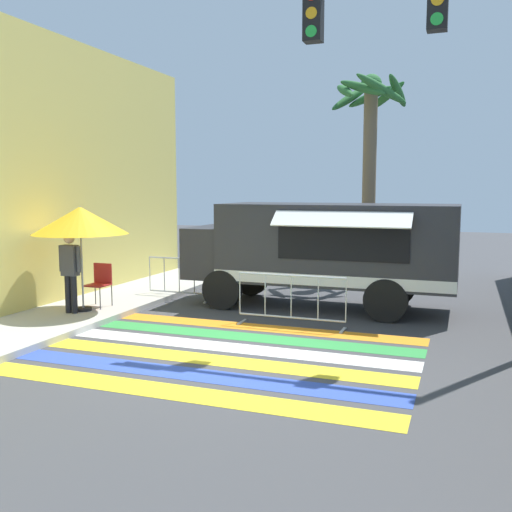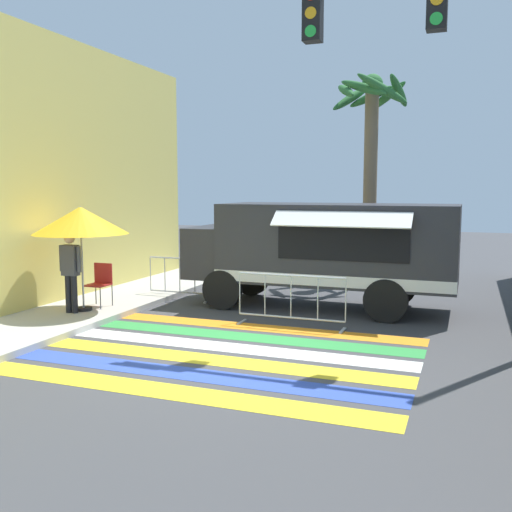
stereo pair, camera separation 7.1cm
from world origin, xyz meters
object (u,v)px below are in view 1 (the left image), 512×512
object	(u,v)px
folding_chair	(100,281)
barricade_side	(179,279)
food_truck	(317,246)
vendor_person	(70,268)
barricade_front	(291,301)
traffic_signal_pole	(444,62)
patio_umbrella	(80,221)
palm_tree	(370,140)

from	to	relation	value
folding_chair	barricade_side	xyz separation A→B (m)	(1.03, 1.82, -0.19)
food_truck	vendor_person	xyz separation A→B (m)	(-4.59, -2.92, -0.34)
food_truck	barricade_front	xyz separation A→B (m)	(-0.01, -2.01, -0.91)
traffic_signal_pole	vendor_person	xyz separation A→B (m)	(-7.33, -0.22, -3.69)
folding_chair	vendor_person	distance (m)	0.92
patio_umbrella	barricade_front	bearing A→B (deg)	7.85
barricade_front	barricade_side	distance (m)	3.83
barricade_front	palm_tree	world-z (taller)	palm_tree
barricade_side	barricade_front	bearing A→B (deg)	-26.95
barricade_front	barricade_side	world-z (taller)	same
traffic_signal_pole	patio_umbrella	bearing A→B (deg)	179.48
barricade_side	vendor_person	bearing A→B (deg)	-113.80
vendor_person	barricade_front	bearing A→B (deg)	-3.60
vendor_person	barricade_side	distance (m)	2.95
patio_umbrella	barricade_side	distance (m)	3.02
palm_tree	patio_umbrella	bearing A→B (deg)	-127.47
food_truck	folding_chair	distance (m)	4.97
vendor_person	palm_tree	size ratio (longest dim) A/B	0.29
folding_chair	barricade_front	size ratio (longest dim) A/B	0.43
barricade_front	patio_umbrella	bearing A→B (deg)	-172.15
barricade_side	folding_chair	bearing A→B (deg)	-119.38
vendor_person	barricade_side	world-z (taller)	vendor_person
food_truck	patio_umbrella	size ratio (longest dim) A/B	2.73
folding_chair	palm_tree	world-z (taller)	palm_tree
traffic_signal_pole	barricade_front	world-z (taller)	traffic_signal_pole
traffic_signal_pole	patio_umbrella	xyz separation A→B (m)	(-7.25, 0.07, -2.72)
traffic_signal_pole	palm_tree	size ratio (longest dim) A/B	1.12
vendor_person	traffic_signal_pole	bearing A→B (deg)	-13.09
traffic_signal_pole	folding_chair	world-z (taller)	traffic_signal_pole
folding_chair	barricade_front	distance (m)	4.44
food_truck	patio_umbrella	bearing A→B (deg)	-149.80
patio_umbrella	barricade_front	xyz separation A→B (m)	(4.50, 0.62, -1.54)
food_truck	patio_umbrella	world-z (taller)	food_truck
traffic_signal_pole	patio_umbrella	distance (m)	7.74
traffic_signal_pole	folding_chair	distance (m)	8.29
barricade_side	food_truck	bearing A→B (deg)	4.53
barricade_front	vendor_person	bearing A→B (deg)	-168.75
vendor_person	patio_umbrella	bearing A→B (deg)	59.80
traffic_signal_pole	barricade_front	bearing A→B (deg)	166.03
vendor_person	palm_tree	xyz separation A→B (m)	(5.11, 6.85, 3.02)
palm_tree	folding_chair	bearing A→B (deg)	-129.50
barricade_front	palm_tree	bearing A→B (deg)	84.89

